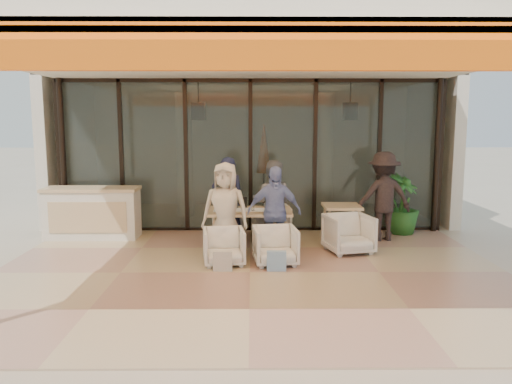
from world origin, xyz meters
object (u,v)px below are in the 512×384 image
dining_table (249,213)px  diner_periwinkle (274,212)px  diner_grey (272,203)px  standing_woman (383,197)px  diner_navy (228,201)px  potted_palm (402,204)px  chair_far_right (271,220)px  host_counter (92,213)px  chair_near_right (275,244)px  side_table (342,210)px  chair_near_left (224,245)px  side_chair (349,232)px  chair_far_left (229,223)px  diner_cream (225,210)px

dining_table → diner_periwinkle: size_ratio=0.95×
diner_grey → standing_woman: size_ratio=0.92×
dining_table → diner_grey: diner_grey is taller
diner_navy → potted_palm: (3.56, 0.79, -0.21)m
chair_far_right → potted_palm: potted_palm is taller
host_counter → chair_far_right: host_counter is taller
host_counter → chair_near_right: (3.55, -1.82, -0.18)m
host_counter → side_table: size_ratio=2.48×
chair_near_left → side_chair: 2.29m
chair_far_right → side_chair: bearing=131.2°
diner_navy → side_table: diner_navy is taller
standing_woman → potted_palm: 0.83m
chair_far_right → chair_far_left: bearing=-7.2°
potted_palm → chair_near_left: bearing=-148.4°
host_counter → chair_near_right: host_counter is taller
chair_far_right → potted_palm: (2.72, 0.29, 0.26)m
dining_table → chair_far_left: size_ratio=2.39×
diner_navy → diner_periwinkle: (0.84, -0.90, -0.05)m
chair_near_left → side_chair: bearing=10.5°
chair_far_right → side_chair: (1.34, -1.19, 0.02)m
side_table → diner_periwinkle: bearing=-144.3°
side_chair → potted_palm: potted_palm is taller
host_counter → diner_navy: 2.76m
diner_cream → diner_navy: bearing=99.4°
chair_far_left → potted_palm: size_ratio=0.50×
chair_far_right → chair_near_right: 1.90m
dining_table → diner_grey: 0.63m
chair_far_left → side_table: size_ratio=0.84×
diner_grey → side_table: 1.35m
host_counter → chair_far_left: host_counter is taller
chair_far_left → potted_palm: potted_palm is taller
host_counter → diner_navy: (2.71, -0.42, 0.31)m
diner_navy → diner_grey: size_ratio=1.04×
host_counter → standing_woman: 5.74m
diner_navy → potted_palm: diner_navy is taller
diner_grey → standing_woman: standing_woman is taller
diner_navy → diner_periwinkle: size_ratio=1.06×
chair_near_left → diner_periwinkle: (0.84, 0.50, 0.46)m
chair_near_left → diner_periwinkle: diner_periwinkle is taller
standing_woman → chair_near_left: bearing=20.9°
dining_table → side_chair: size_ratio=1.94×
diner_grey → diner_cream: diner_cream is taller
chair_far_left → side_chair: 2.48m
dining_table → chair_near_left: dining_table is taller
chair_far_right → dining_table: bearing=58.4°
chair_far_left → dining_table: bearing=115.4°
diner_periwinkle → side_table: (1.34, 0.96, -0.15)m
chair_far_left → diner_cream: size_ratio=0.38×
standing_woman → potted_palm: bearing=-141.6°
diner_grey → side_chair: size_ratio=2.08×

